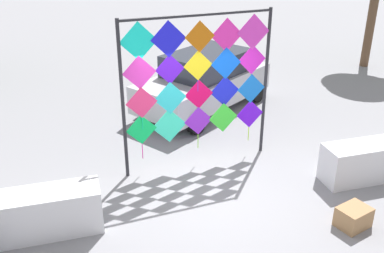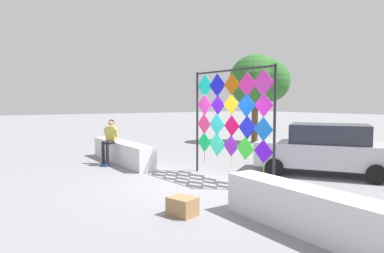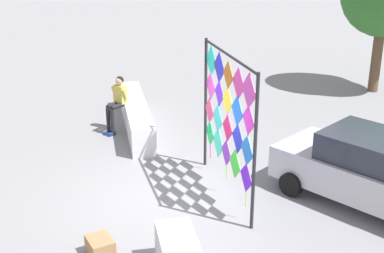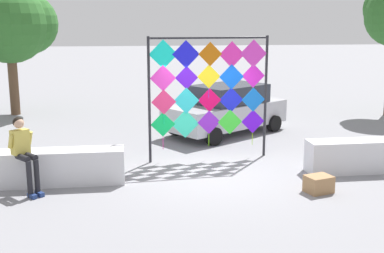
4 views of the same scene
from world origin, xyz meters
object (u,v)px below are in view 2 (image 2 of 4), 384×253
at_px(tree_broadleaf, 260,81).
at_px(kite_display_rack, 231,114).
at_px(seated_vendor, 109,138).
at_px(cardboard_box_large, 182,206).
at_px(parked_car, 325,149).

bearing_deg(tree_broadleaf, kite_display_rack, -49.56).
relative_size(seated_vendor, cardboard_box_large, 3.05).
distance_m(kite_display_rack, cardboard_box_large, 3.86).
xyz_separation_m(parked_car, tree_broadleaf, (-7.38, 4.46, 2.64)).
distance_m(seated_vendor, parked_car, 7.33).
bearing_deg(seated_vendor, tree_broadleaf, 102.15).
bearing_deg(kite_display_rack, tree_broadleaf, 130.44).
relative_size(seated_vendor, tree_broadleaf, 0.33).
distance_m(seated_vendor, tree_broadleaf, 10.02).
height_order(kite_display_rack, cardboard_box_large, kite_display_rack).
bearing_deg(tree_broadleaf, seated_vendor, -77.85).
relative_size(kite_display_rack, tree_broadleaf, 0.65).
height_order(seated_vendor, tree_broadleaf, tree_broadleaf).
xyz_separation_m(kite_display_rack, cardboard_box_large, (1.92, -2.86, -1.74)).
xyz_separation_m(parked_car, cardboard_box_large, (0.84, -5.78, -0.62)).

